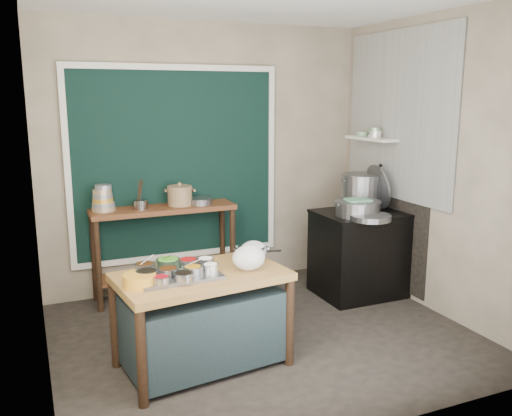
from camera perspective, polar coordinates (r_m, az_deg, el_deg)
name	(u,v)px	position (r m, az deg, el deg)	size (l,w,h in m)	color
floor	(264,336)	(4.85, 0.85, -13.37)	(3.50, 3.00, 0.02)	#2D2723
back_wall	(207,158)	(5.84, -5.16, 5.31)	(3.50, 0.02, 2.80)	gray
left_wall	(33,191)	(4.06, -22.39, 1.65)	(0.02, 3.00, 2.80)	gray
right_wall	(435,166)	(5.40, 18.28, 4.24)	(0.02, 3.00, 2.80)	gray
curtain_panel	(176,164)	(5.71, -8.38, 4.58)	(2.10, 0.02, 1.90)	black
curtain_frame	(177,164)	(5.70, -8.35, 4.57)	(2.22, 0.03, 2.02)	beige
tile_panel	(398,116)	(5.77, 14.75, 9.38)	(0.02, 1.70, 1.70)	#B2B2AA
soot_patch	(387,223)	(6.00, 13.63, -1.59)	(0.01, 1.30, 1.30)	black
wall_shelf	(371,139)	(5.96, 12.05, 7.16)	(0.22, 0.70, 0.03)	beige
prep_table	(202,320)	(4.23, -5.67, -11.64)	(1.25, 0.72, 0.75)	brown
back_counter	(165,252)	(5.66, -9.58, -4.58)	(1.45, 0.40, 0.95)	brown
stove_block	(361,254)	(5.77, 10.98, -4.82)	(0.90, 0.68, 0.85)	black
stove_top	(363,213)	(5.67, 11.15, -0.55)	(0.92, 0.69, 0.03)	black
condiment_tray	(177,275)	(4.03, -8.34, -7.00)	(0.60, 0.43, 0.03)	gray
condiment_bowls	(173,269)	(4.03, -8.71, -6.38)	(0.62, 0.48, 0.07)	gray
yellow_basin	(140,280)	(3.87, -12.16, -7.46)	(0.23, 0.23, 0.09)	#B9951F
saucepan	(251,254)	(4.34, -0.49, -4.83)	(0.22, 0.22, 0.12)	gray
plastic_bag_a	(249,258)	(4.12, -0.76, -5.25)	(0.26, 0.22, 0.19)	white
plastic_bag_b	(253,251)	(4.34, -0.29, -4.54)	(0.22, 0.19, 0.16)	white
bowl_stack	(103,200)	(5.45, -15.78, 0.86)	(0.23, 0.23, 0.26)	tan
utensil_cup	(140,204)	(5.47, -12.08, 0.37)	(0.15, 0.15, 0.09)	gray
ceramic_crock	(180,197)	(5.58, -8.02, 1.20)	(0.27, 0.27, 0.18)	#7E6144
wide_bowl	(200,201)	(5.62, -5.93, 0.72)	(0.25, 0.25, 0.06)	gray
stock_pot	(361,191)	(5.87, 11.03, 1.80)	(0.46, 0.46, 0.36)	gray
pot_lid	(378,187)	(5.82, 12.73, 2.20)	(0.48, 0.48, 0.02)	gray
steamer	(358,208)	(5.46, 10.66, -0.03)	(0.47, 0.47, 0.15)	gray
green_cloth	(358,200)	(5.44, 10.69, 0.85)	(0.23, 0.18, 0.02)	#4F8A68
shallow_pan	(370,217)	(5.30, 11.95, -0.97)	(0.40, 0.40, 0.05)	gray
shelf_bowl_stack	(375,133)	(5.90, 12.47, 7.74)	(0.13, 0.13, 0.11)	silver
shelf_bowl_green	(362,134)	(6.10, 11.13, 7.66)	(0.13, 0.13, 0.05)	gray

